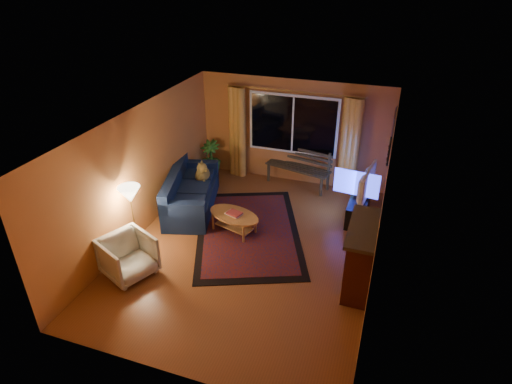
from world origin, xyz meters
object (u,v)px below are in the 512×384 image
(sofa, at_px, (191,191))
(armchair, at_px, (128,255))
(tv_console, at_px, (358,208))
(bench, at_px, (297,176))
(floor_lamp, at_px, (134,220))
(coffee_table, at_px, (234,223))

(sofa, distance_m, armchair, 2.38)
(sofa, height_order, tv_console, sofa)
(tv_console, bearing_deg, armchair, -137.14)
(bench, relative_size, tv_console, 1.38)
(floor_lamp, height_order, coffee_table, floor_lamp)
(armchair, bearing_deg, bench, -0.72)
(floor_lamp, relative_size, tv_console, 1.17)
(bench, distance_m, floor_lamp, 4.17)
(sofa, distance_m, tv_console, 3.58)
(armchair, relative_size, floor_lamp, 0.61)
(floor_lamp, relative_size, coffee_table, 1.19)
(floor_lamp, xyz_separation_m, tv_console, (3.79, 2.47, -0.43))
(bench, bearing_deg, armchair, -101.51)
(sofa, relative_size, floor_lamp, 1.60)
(floor_lamp, bearing_deg, bench, 57.63)
(armchair, height_order, tv_console, armchair)
(sofa, bearing_deg, floor_lamp, -115.70)
(coffee_table, bearing_deg, bench, 73.01)
(armchair, height_order, floor_lamp, floor_lamp)
(armchair, xyz_separation_m, coffee_table, (1.24, 1.81, -0.20))
(armchair, bearing_deg, sofa, 23.83)
(coffee_table, height_order, tv_console, tv_console)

